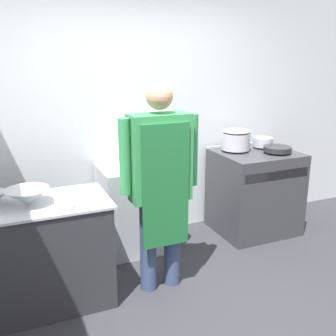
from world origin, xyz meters
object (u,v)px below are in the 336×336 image
object	(u,v)px
stock_pot	(236,139)
sauce_pot	(263,142)
fridge_unit	(136,207)
person_cook	(160,176)
saute_pan	(277,149)
mixing_bowl	(28,197)
plastic_tub	(64,204)
stove	(254,191)

from	to	relation	value
stock_pot	sauce_pot	xyz separation A→B (m)	(0.37, 0.00, -0.07)
fridge_unit	person_cook	distance (m)	0.95
saute_pan	sauce_pot	distance (m)	0.26
mixing_bowl	saute_pan	xyz separation A→B (m)	(2.60, 0.41, 0.04)
mixing_bowl	plastic_tub	xyz separation A→B (m)	(0.23, -0.17, -0.03)
stove	fridge_unit	world-z (taller)	stove
fridge_unit	person_cook	world-z (taller)	person_cook
person_cook	plastic_tub	distance (m)	0.79
fridge_unit	person_cook	bearing A→B (deg)	-92.76
person_cook	stock_pot	distance (m)	1.45
mixing_bowl	fridge_unit	bearing A→B (deg)	31.69
stove	saute_pan	xyz separation A→B (m)	(0.17, -0.13, 0.51)
stove	person_cook	xyz separation A→B (m)	(-1.41, -0.66, 0.54)
saute_pan	stove	bearing A→B (deg)	142.89
stove	stock_pot	distance (m)	0.64
plastic_tub	sauce_pot	bearing A→B (deg)	19.47
saute_pan	fridge_unit	bearing A→B (deg)	171.08
plastic_tub	stock_pot	world-z (taller)	stock_pot
fridge_unit	plastic_tub	size ratio (longest dim) A/B	7.38
saute_pan	sauce_pot	xyz separation A→B (m)	(0.00, 0.26, 0.02)
person_cook	mixing_bowl	world-z (taller)	person_cook
stock_pot	saute_pan	size ratio (longest dim) A/B	1.05
stove	sauce_pot	size ratio (longest dim) A/B	4.29
stove	person_cook	distance (m)	1.65
mixing_bowl	sauce_pot	xyz separation A→B (m)	(2.60, 0.67, 0.06)
plastic_tub	stock_pot	size ratio (longest dim) A/B	0.38
stove	fridge_unit	size ratio (longest dim) A/B	1.06
stock_pot	saute_pan	bearing A→B (deg)	-35.69
stock_pot	saute_pan	distance (m)	0.46
fridge_unit	saute_pan	world-z (taller)	saute_pan
fridge_unit	saute_pan	size ratio (longest dim) A/B	2.95
plastic_tub	person_cook	bearing A→B (deg)	3.30
person_cook	plastic_tub	xyz separation A→B (m)	(-0.78, -0.04, -0.10)
fridge_unit	saute_pan	xyz separation A→B (m)	(1.55, -0.24, 0.53)
person_cook	stove	bearing A→B (deg)	24.99
mixing_bowl	stock_pot	distance (m)	2.33
stove	sauce_pot	xyz separation A→B (m)	(0.17, 0.13, 0.53)
fridge_unit	stock_pot	size ratio (longest dim) A/B	2.83
plastic_tub	stove	bearing A→B (deg)	17.79
stove	mixing_bowl	xyz separation A→B (m)	(-2.43, -0.54, 0.47)
person_cook	sauce_pot	bearing A→B (deg)	26.52
mixing_bowl	stock_pot	world-z (taller)	stock_pot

